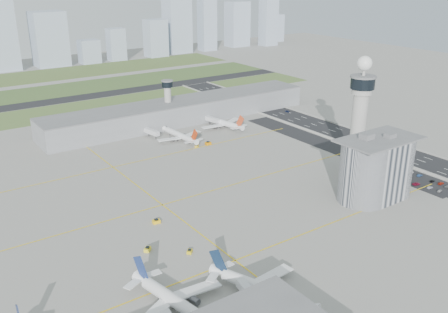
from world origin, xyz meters
TOP-DOWN VIEW (x-y plane):
  - ground at (0.00, 0.00)m, footprint 1000.00×1000.00m
  - grass_strip_0 at (-20.00, 225.00)m, footprint 480.00×50.00m
  - grass_strip_1 at (-20.00, 300.00)m, footprint 480.00×60.00m
  - grass_strip_2 at (-20.00, 380.00)m, footprint 480.00×70.00m
  - runway at (-20.00, 262.00)m, footprint 480.00×22.00m
  - highway at (115.00, 0.00)m, footprint 28.00×500.00m
  - barrier_left at (101.00, 0.00)m, footprint 0.60×500.00m
  - barrier_right at (129.00, 0.00)m, footprint 0.60×500.00m
  - landside_road at (90.00, -10.00)m, footprint 18.00×260.00m
  - parking_lot at (88.00, -22.00)m, footprint 20.00×44.00m
  - taxiway_line_h_0 at (-40.00, -30.00)m, footprint 260.00×0.60m
  - taxiway_line_h_1 at (-40.00, 30.00)m, footprint 260.00×0.60m
  - taxiway_line_h_2 at (-40.00, 90.00)m, footprint 260.00×0.60m
  - taxiway_line_v at (-40.00, 30.00)m, footprint 0.60×260.00m
  - control_tower at (72.00, 8.00)m, footprint 14.00×14.00m
  - secondary_tower at (30.00, 150.00)m, footprint 8.60×8.60m
  - admin_building at (51.99, -22.00)m, footprint 42.00×24.00m
  - terminal_pier at (40.00, 148.00)m, footprint 210.00×32.00m
  - airplane_near_b at (-74.12, -44.46)m, footprint 46.17×51.46m
  - airplane_near_c at (-45.57, -54.55)m, footprint 50.84×54.46m
  - airplane_far_a at (16.63, 111.05)m, footprint 36.48×42.08m
  - airplane_far_b at (56.04, 118.85)m, footprint 43.26×48.48m
  - jet_bridge_near_2 at (-53.00, -61.00)m, footprint 5.39×14.31m
  - jet_bridge_far_0 at (2.00, 132.00)m, footprint 5.39×14.31m
  - jet_bridge_far_1 at (52.00, 132.00)m, footprint 5.39×14.31m
  - tug_1 at (-51.73, -14.92)m, footprint 3.34×3.36m
  - tug_2 at (-64.97, -3.77)m, footprint 3.88×3.86m
  - tug_3 at (-50.96, 15.34)m, footprint 3.74×2.85m
  - tug_4 at (18.17, 91.67)m, footprint 3.39×3.22m
  - tug_5 at (26.88, 91.75)m, footprint 3.85×2.79m
  - car_lot_0 at (84.17, -38.05)m, footprint 3.61×1.87m
  - car_lot_1 at (83.86, -32.70)m, footprint 3.57×1.53m
  - car_lot_2 at (81.95, -25.82)m, footprint 4.81×2.78m
  - car_lot_3 at (82.69, -17.21)m, footprint 4.43×1.91m
  - car_lot_4 at (83.04, -10.11)m, footprint 3.79×1.58m
  - car_lot_5 at (82.50, -3.18)m, footprint 3.74×1.63m
  - car_lot_6 at (92.76, -37.52)m, footprint 4.55×2.57m
  - car_lot_7 at (93.47, -32.82)m, footprint 4.36×2.00m
  - car_lot_8 at (92.34, -28.40)m, footprint 3.30×1.45m
  - car_lot_9 at (93.68, -19.73)m, footprint 3.67×1.35m
  - car_lot_10 at (93.24, -14.02)m, footprint 4.58×2.57m
  - car_lot_11 at (93.90, -4.70)m, footprint 4.02×2.02m
  - car_hw_1 at (114.44, 39.62)m, footprint 1.42×3.63m
  - car_hw_2 at (122.02, 121.24)m, footprint 1.87×4.01m
  - car_hw_4 at (108.32, 178.01)m, footprint 1.71×3.86m
  - skyline_bldg_8 at (-19.42, 431.56)m, footprint 26.33×21.06m
  - skyline_bldg_9 at (30.27, 432.32)m, footprint 36.96×29.57m
  - skyline_bldg_10 at (73.27, 423.68)m, footprint 23.01×18.41m
  - skyline_bldg_11 at (108.28, 423.34)m, footprint 20.22×16.18m
  - skyline_bldg_12 at (162.17, 421.29)m, footprint 26.14×20.92m
  - skyline_bldg_13 at (201.27, 433.27)m, footprint 32.26×25.81m
  - skyline_bldg_14 at (244.74, 426.38)m, footprint 21.59×17.28m
  - skyline_bldg_15 at (302.83, 435.54)m, footprint 30.25×24.20m
  - skyline_bldg_16 at (345.49, 415.96)m, footprint 23.04×18.43m
  - skyline_bldg_17 at (382.05, 443.29)m, footprint 22.64×18.11m

SIDE VIEW (x-z plane):
  - ground at x=0.00m, z-range 0.00..0.00m
  - taxiway_line_h_0 at x=-40.00m, z-range 0.00..0.01m
  - taxiway_line_h_1 at x=-40.00m, z-range 0.00..0.01m
  - taxiway_line_h_2 at x=-40.00m, z-range 0.00..0.01m
  - taxiway_line_v at x=-40.00m, z-range 0.00..0.01m
  - grass_strip_0 at x=-20.00m, z-range 0.00..0.08m
  - grass_strip_1 at x=-20.00m, z-range 0.00..0.08m
  - grass_strip_2 at x=-20.00m, z-range 0.00..0.08m
  - landside_road at x=90.00m, z-range 0.00..0.08m
  - highway at x=115.00m, z-range 0.00..0.10m
  - parking_lot at x=88.00m, z-range 0.00..0.10m
  - runway at x=-20.00m, z-range 0.01..0.11m
  - car_lot_8 at x=92.34m, z-range 0.00..1.11m
  - car_hw_2 at x=122.02m, z-range 0.00..1.11m
  - car_lot_11 at x=93.90m, z-range 0.00..1.12m
  - car_lot_1 at x=83.86m, z-range 0.00..1.14m
  - car_lot_0 at x=84.17m, z-range 0.00..1.17m
  - car_hw_1 at x=114.44m, z-range 0.00..1.18m
  - car_lot_5 at x=82.50m, z-range 0.00..1.20m
  - car_lot_6 at x=92.76m, z-range 0.00..1.20m
  - barrier_left at x=101.00m, z-range 0.00..1.20m
  - barrier_right at x=129.00m, z-range 0.00..1.20m
  - car_lot_9 at x=93.68m, z-range 0.00..1.20m
  - car_lot_10 at x=93.24m, z-range 0.00..1.21m
  - car_lot_7 at x=93.47m, z-range 0.00..1.23m
  - car_lot_2 at x=81.95m, z-range 0.00..1.26m
  - car_lot_3 at x=82.69m, z-range 0.00..1.27m
  - car_lot_4 at x=83.04m, z-range 0.00..1.28m
  - car_hw_4 at x=108.32m, z-range 0.00..1.29m
  - tug_4 at x=18.17m, z-range 0.00..1.62m
  - tug_1 at x=-51.73m, z-range 0.00..1.63m
  - tug_2 at x=-64.97m, z-range 0.00..1.89m
  - tug_3 at x=-50.96m, z-range 0.00..1.98m
  - tug_5 at x=26.88m, z-range 0.00..2.14m
  - jet_bridge_near_2 at x=-53.00m, z-range 0.00..5.70m
  - jet_bridge_far_0 at x=2.00m, z-range 0.00..5.70m
  - jet_bridge_far_1 at x=52.00m, z-range 0.00..5.70m
  - airplane_far_a at x=16.63m, z-range 0.00..11.19m
  - airplane_far_b at x=56.04m, z-range 0.00..12.00m
  - airplane_near_c at x=-45.57m, z-range 0.00..12.24m
  - airplane_near_b at x=-74.12m, z-range 0.00..12.57m
  - terminal_pier at x=40.00m, z-range 0.00..15.80m
  - skyline_bldg_10 at x=73.27m, z-range 0.00..27.75m
  - admin_building at x=51.99m, z-range -1.45..32.05m
  - secondary_tower at x=30.00m, z-range 2.85..34.75m
  - skyline_bldg_11 at x=108.28m, z-range 0.00..38.97m
  - skyline_bldg_17 at x=382.05m, z-range 0.00..41.06m
  - skyline_bldg_12 at x=162.17m, z-range 0.00..46.89m
  - skyline_bldg_9 at x=30.27m, z-range 0.00..62.11m
  - skyline_bldg_15 at x=302.83m, z-range 0.00..63.40m
  - skyline_bldg_14 at x=244.74m, z-range 0.00..68.75m
  - control_tower at x=72.00m, z-range 2.79..67.29m
  - skyline_bldg_16 at x=345.49m, z-range 0.00..71.56m
  - skyline_bldg_13 at x=201.27m, z-range 0.00..81.20m
  - skyline_bldg_8 at x=-19.42m, z-range 0.00..83.39m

